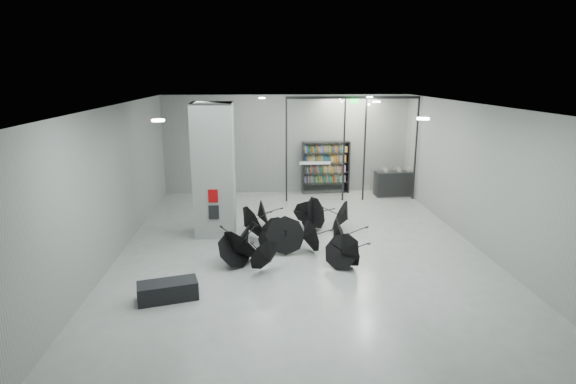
{
  "coord_description": "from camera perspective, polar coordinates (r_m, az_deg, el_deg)",
  "views": [
    {
      "loc": [
        -1.16,
        -11.67,
        4.8
      ],
      "look_at": [
        -0.3,
        1.5,
        1.4
      ],
      "focal_mm": 28.65,
      "sensor_mm": 36.0,
      "label": 1
    }
  ],
  "objects": [
    {
      "name": "exit_sign",
      "position": [
        17.37,
        8.25,
        11.07
      ],
      "size": [
        0.3,
        0.06,
        0.15
      ],
      "primitive_type": "cube",
      "color": "#0CE533",
      "rests_on": "room"
    },
    {
      "name": "glass_partition",
      "position": [
        17.73,
        7.9,
        5.82
      ],
      "size": [
        5.06,
        0.08,
        4.0
      ],
      "color": "silver",
      "rests_on": "ground"
    },
    {
      "name": "bench",
      "position": [
        10.6,
        -14.69,
        -11.76
      ],
      "size": [
        1.38,
        0.85,
        0.41
      ],
      "primitive_type": "cube",
      "rotation": [
        0.0,
        0.0,
        0.26
      ],
      "color": "black",
      "rests_on": "ground"
    },
    {
      "name": "column",
      "position": [
        14.02,
        -9.15,
        2.74
      ],
      "size": [
        1.2,
        1.2,
        4.0
      ],
      "primitive_type": "cube",
      "color": "slate",
      "rests_on": "ground"
    },
    {
      "name": "room",
      "position": [
        11.89,
        1.92,
        4.96
      ],
      "size": [
        14.0,
        14.02,
        4.01
      ],
      "color": "gray",
      "rests_on": "ground"
    },
    {
      "name": "fire_cabinet",
      "position": [
        13.57,
        -9.28,
        -0.48
      ],
      "size": [
        0.28,
        0.04,
        0.38
      ],
      "primitive_type": "cube",
      "color": "#A50A07",
      "rests_on": "column"
    },
    {
      "name": "umbrella_cluster",
      "position": [
        13.15,
        0.53,
        -5.47
      ],
      "size": [
        4.7,
        4.64,
        1.3
      ],
      "color": "black",
      "rests_on": "ground"
    },
    {
      "name": "info_panel",
      "position": [
        13.7,
        -9.19,
        -2.5
      ],
      "size": [
        0.3,
        0.03,
        0.42
      ],
      "primitive_type": "cube",
      "color": "black",
      "rests_on": "column"
    },
    {
      "name": "bookshelf",
      "position": [
        19.0,
        4.69,
        3.06
      ],
      "size": [
        1.96,
        0.55,
        2.13
      ],
      "primitive_type": null,
      "rotation": [
        0.0,
        0.0,
        0.08
      ],
      "color": "black",
      "rests_on": "ground"
    },
    {
      "name": "shop_counter",
      "position": [
        19.09,
        13.2,
        1.04
      ],
      "size": [
        1.69,
        0.75,
        0.99
      ],
      "primitive_type": "cube",
      "rotation": [
        0.0,
        0.0,
        0.05
      ],
      "color": "black",
      "rests_on": "ground"
    }
  ]
}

